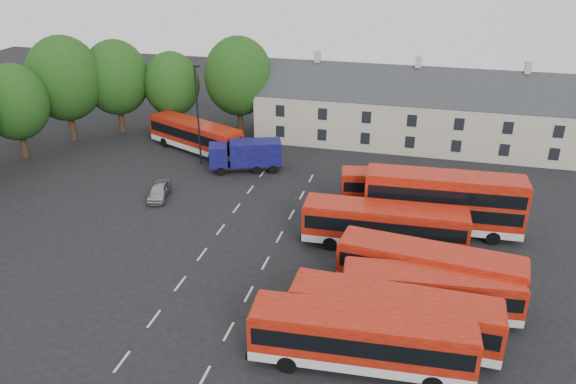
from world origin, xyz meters
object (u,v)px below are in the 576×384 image
object	(u,v)px
bus_dd_south	(443,200)
silver_car	(159,191)
lamppost	(198,113)
bus_row_a	(361,336)
box_truck	(246,154)

from	to	relation	value
bus_dd_south	silver_car	size ratio (longest dim) A/B	3.07
lamppost	silver_car	bearing A→B (deg)	-93.80
bus_row_a	silver_car	distance (m)	26.90
bus_row_a	silver_car	bearing A→B (deg)	136.75
bus_dd_south	silver_car	bearing A→B (deg)	176.60
bus_row_a	box_truck	bearing A→B (deg)	117.03
bus_row_a	bus_dd_south	size ratio (longest dim) A/B	1.00
bus_dd_south	lamppost	xyz separation A→B (m)	(-24.31, 8.84, 2.68)
bus_dd_south	silver_car	world-z (taller)	bus_dd_south
bus_dd_south	lamppost	bearing A→B (deg)	157.11
silver_car	bus_dd_south	bearing A→B (deg)	-13.37
silver_car	lamppost	world-z (taller)	lamppost
box_truck	lamppost	distance (m)	6.44
box_truck	bus_row_a	bearing A→B (deg)	-79.12
bus_row_a	box_truck	size ratio (longest dim) A/B	1.65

